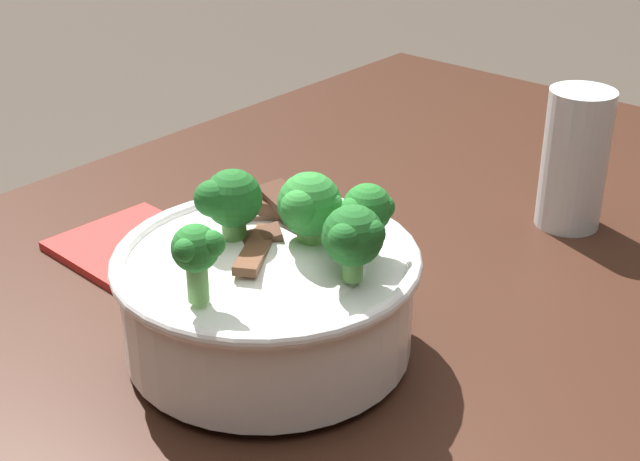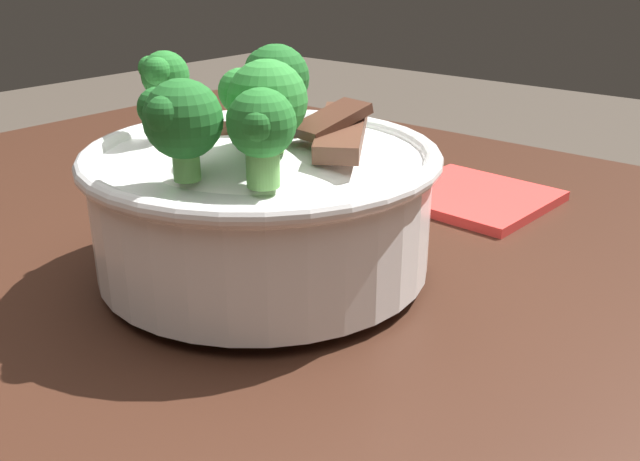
{
  "view_description": "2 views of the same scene",
  "coord_description": "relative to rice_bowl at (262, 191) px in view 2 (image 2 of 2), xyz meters",
  "views": [
    {
      "loc": [
        0.52,
        0.37,
        1.22
      ],
      "look_at": [
        0.07,
        -0.02,
        0.91
      ],
      "focal_mm": 51.57,
      "sensor_mm": 36.0,
      "label": 1
    },
    {
      "loc": [
        -0.18,
        0.26,
        1.02
      ],
      "look_at": [
        0.08,
        -0.05,
        0.85
      ],
      "focal_mm": 38.88,
      "sensor_mm": 36.0,
      "label": 2
    }
  ],
  "objects": [
    {
      "name": "rice_bowl",
      "position": [
        0.0,
        0.0,
        0.0
      ],
      "size": [
        0.22,
        0.22,
        0.14
      ],
      "color": "white",
      "rests_on": "dining_table"
    },
    {
      "name": "folded_napkin",
      "position": [
        -0.04,
        -0.21,
        -0.05
      ],
      "size": [
        0.12,
        0.12,
        0.01
      ],
      "primitive_type": "cube",
      "rotation": [
        0.0,
        0.0,
        -0.05
      ],
      "color": "red",
      "rests_on": "dining_table"
    }
  ]
}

